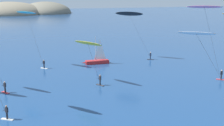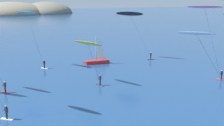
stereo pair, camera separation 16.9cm
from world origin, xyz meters
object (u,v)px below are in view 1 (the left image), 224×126
at_px(sailboat_near, 96,61).
at_px(kitesurfer_pink, 206,13).
at_px(kitesurfer_cyan, 28,17).
at_px(kitesurfer_black, 130,16).
at_px(kitesurfer_white, 199,38).
at_px(kitesurfer_yellow, 89,46).

xyz_separation_m(sailboat_near, kitesurfer_pink, (13.37, -16.65, 10.38)).
xyz_separation_m(kitesurfer_cyan, kitesurfer_black, (21.64, -0.16, -0.38)).
distance_m(kitesurfer_pink, kitesurfer_white, 9.32).
relative_size(sailboat_near, kitesurfer_black, 0.57).
bearing_deg(kitesurfer_cyan, kitesurfer_yellow, -62.48).
height_order(sailboat_near, kitesurfer_cyan, kitesurfer_cyan).
height_order(sailboat_near, kitesurfer_pink, kitesurfer_pink).
bearing_deg(sailboat_near, kitesurfer_black, 16.79).
xyz_separation_m(kitesurfer_yellow, kitesurfer_black, (13.87, 14.75, 3.32)).
distance_m(kitesurfer_yellow, kitesurfer_black, 20.52).
xyz_separation_m(kitesurfer_white, kitesurfer_cyan, (-19.97, 25.92, 1.54)).
bearing_deg(kitesurfer_white, sailboat_near, 107.45).
height_order(kitesurfer_pink, kitesurfer_yellow, kitesurfer_pink).
distance_m(kitesurfer_pink, kitesurfer_black, 19.92).
distance_m(sailboat_near, kitesurfer_black, 12.74).
distance_m(kitesurfer_pink, kitesurfer_yellow, 19.53).
distance_m(sailboat_near, kitesurfer_white, 25.32).
bearing_deg(sailboat_near, kitesurfer_white, -72.55).
bearing_deg(kitesurfer_black, sailboat_near, -163.21).
xyz_separation_m(kitesurfer_pink, kitesurfer_yellow, (-18.31, 4.59, -5.03)).
xyz_separation_m(kitesurfer_pink, kitesurfer_cyan, (-26.08, 19.50, -1.33)).
relative_size(sailboat_near, kitesurfer_pink, 0.49).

